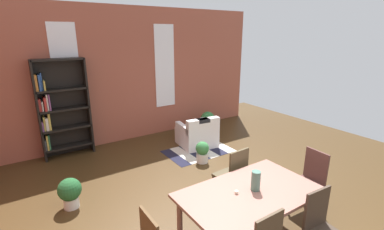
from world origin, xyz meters
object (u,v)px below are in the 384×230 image
(dining_table, at_px, (250,197))
(dining_chair_far_right, at_px, (233,174))
(armchair_white, at_px, (197,135))
(potted_plant_by_shelf, at_px, (70,192))
(vase_on_table, at_px, (256,181))
(bookshelf_tall, at_px, (60,108))
(dining_chair_near_right, at_px, (323,229))
(potted_plant_window, at_px, (202,152))
(potted_plant_corner, at_px, (208,120))
(dining_chair_head_right, at_px, (309,179))

(dining_table, xyz_separation_m, dining_chair_far_right, (0.39, 0.74, -0.14))
(armchair_white, relative_size, potted_plant_by_shelf, 1.84)
(vase_on_table, distance_m, bookshelf_tall, 4.42)
(dining_chair_far_right, bearing_deg, armchair_white, 68.58)
(dining_chair_near_right, relative_size, armchair_white, 1.07)
(potted_plant_by_shelf, height_order, potted_plant_window, potted_plant_by_shelf)
(vase_on_table, distance_m, dining_chair_near_right, 0.88)
(potted_plant_corner, bearing_deg, dining_chair_far_right, -120.24)
(potted_plant_corner, distance_m, potted_plant_window, 2.01)
(armchair_white, distance_m, potted_plant_window, 0.90)
(dining_table, bearing_deg, bookshelf_tall, 109.58)
(dining_chair_head_right, bearing_deg, dining_table, 179.78)
(vase_on_table, xyz_separation_m, potted_plant_by_shelf, (-1.84, 2.04, -0.59))
(armchair_white, height_order, potted_plant_by_shelf, armchair_white)
(dining_chair_head_right, xyz_separation_m, dining_chair_far_right, (-0.84, 0.75, 0.00))
(dining_chair_near_right, distance_m, dining_chair_head_right, 1.12)
(potted_plant_corner, bearing_deg, dining_chair_near_right, -111.26)
(potted_plant_corner, bearing_deg, potted_plant_window, -129.82)
(dining_table, bearing_deg, dining_chair_near_right, -62.03)
(potted_plant_by_shelf, distance_m, potted_plant_corner, 4.24)
(dining_table, xyz_separation_m, potted_plant_window, (0.85, 2.19, -0.42))
(dining_table, bearing_deg, armchair_white, 66.90)
(dining_chair_far_right, relative_size, armchair_white, 1.07)
(bookshelf_tall, relative_size, armchair_white, 2.37)
(vase_on_table, bearing_deg, dining_table, 180.00)
(bookshelf_tall, bearing_deg, dining_chair_far_right, -61.22)
(dining_chair_head_right, distance_m, potted_plant_window, 2.24)
(dining_chair_near_right, bearing_deg, potted_plant_window, 81.17)
(dining_chair_near_right, distance_m, potted_plant_by_shelf, 3.52)
(dining_table, distance_m, dining_chair_near_right, 0.85)
(vase_on_table, height_order, potted_plant_by_shelf, vase_on_table)
(vase_on_table, distance_m, armchair_white, 3.26)
(bookshelf_tall, bearing_deg, dining_chair_near_right, -69.07)
(dining_table, xyz_separation_m, potted_plant_corner, (2.13, 3.73, -0.35))
(dining_table, relative_size, vase_on_table, 6.84)
(potted_plant_window, bearing_deg, potted_plant_corner, 50.18)
(potted_plant_window, bearing_deg, vase_on_table, -109.28)
(vase_on_table, bearing_deg, potted_plant_by_shelf, 132.07)
(dining_chair_far_right, relative_size, potted_plant_corner, 1.79)
(armchair_white, bearing_deg, vase_on_table, -111.72)
(dining_table, bearing_deg, dining_chair_head_right, -0.22)
(dining_chair_head_right, relative_size, bookshelf_tall, 0.45)
(dining_chair_near_right, height_order, potted_plant_window, dining_chair_near_right)
(dining_chair_head_right, height_order, bookshelf_tall, bookshelf_tall)
(dining_chair_near_right, height_order, dining_chair_head_right, same)
(dining_chair_head_right, xyz_separation_m, potted_plant_by_shelf, (-2.99, 2.04, -0.24))
(dining_table, distance_m, potted_plant_window, 2.38)
(dining_chair_far_right, xyz_separation_m, potted_plant_window, (0.46, 1.45, -0.28))
(dining_chair_head_right, bearing_deg, potted_plant_corner, 76.51)
(armchair_white, bearing_deg, potted_plant_window, -118.03)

